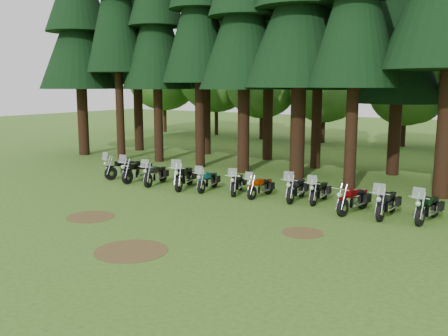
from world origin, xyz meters
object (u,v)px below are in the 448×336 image
(motorcycle_5, at_px, (237,184))
(motorcycle_7, at_px, (296,189))
(motorcycle_10, at_px, (387,204))
(motorcycle_11, at_px, (428,209))
(motorcycle_4, at_px, (208,181))
(motorcycle_0, at_px, (124,169))
(motorcycle_3, at_px, (184,177))
(motorcycle_8, at_px, (319,192))
(motorcycle_9, at_px, (353,200))
(motorcycle_1, at_px, (138,172))
(motorcycle_2, at_px, (156,175))
(motorcycle_6, at_px, (260,188))

(motorcycle_5, xyz_separation_m, motorcycle_7, (2.82, 0.25, 0.03))
(motorcycle_10, distance_m, motorcycle_11, 1.43)
(motorcycle_4, relative_size, motorcycle_5, 1.02)
(motorcycle_7, bearing_deg, motorcycle_4, 178.39)
(motorcycle_4, bearing_deg, motorcycle_10, -11.44)
(motorcycle_0, relative_size, motorcycle_5, 1.15)
(motorcycle_3, relative_size, motorcycle_8, 1.15)
(motorcycle_7, xyz_separation_m, motorcycle_9, (2.73, -0.66, -0.00))
(motorcycle_1, xyz_separation_m, motorcycle_3, (3.01, -0.07, 0.02))
(motorcycle_2, relative_size, motorcycle_11, 0.98)
(motorcycle_6, xyz_separation_m, motorcycle_10, (5.56, -0.32, 0.07))
(motorcycle_0, distance_m, motorcycle_1, 1.31)
(motorcycle_1, bearing_deg, motorcycle_5, 1.88)
(motorcycle_3, xyz_separation_m, motorcycle_10, (9.51, 0.05, -0.03))
(motorcycle_7, distance_m, motorcycle_10, 4.03)
(motorcycle_0, bearing_deg, motorcycle_5, 12.33)
(motorcycle_9, bearing_deg, motorcycle_3, -170.74)
(motorcycle_11, bearing_deg, motorcycle_10, -166.47)
(motorcycle_2, bearing_deg, motorcycle_10, -12.42)
(motorcycle_5, bearing_deg, motorcycle_6, -21.37)
(motorcycle_2, relative_size, motorcycle_6, 1.12)
(motorcycle_2, height_order, motorcycle_11, motorcycle_11)
(motorcycle_1, relative_size, motorcycle_10, 1.04)
(motorcycle_6, bearing_deg, motorcycle_1, -174.15)
(motorcycle_1, relative_size, motorcycle_9, 1.05)
(motorcycle_5, xyz_separation_m, motorcycle_6, (1.23, -0.03, -0.02))
(motorcycle_6, distance_m, motorcycle_9, 4.33)
(motorcycle_0, xyz_separation_m, motorcycle_2, (2.58, -0.42, -0.03))
(motorcycle_1, distance_m, motorcycle_3, 3.01)
(motorcycle_0, bearing_deg, motorcycle_4, 10.50)
(motorcycle_2, xyz_separation_m, motorcycle_10, (11.23, 0.14, 0.02))
(motorcycle_3, relative_size, motorcycle_5, 1.18)
(motorcycle_1, bearing_deg, motorcycle_10, -1.59)
(motorcycle_1, relative_size, motorcycle_2, 1.07)
(motorcycle_0, relative_size, motorcycle_3, 0.97)
(motorcycle_10, xyz_separation_m, motorcycle_11, (1.42, 0.16, -0.01))
(motorcycle_4, distance_m, motorcycle_8, 5.31)
(motorcycle_8, distance_m, motorcycle_11, 4.48)
(motorcycle_2, distance_m, motorcycle_5, 4.45)
(motorcycle_7, bearing_deg, motorcycle_1, 176.46)
(motorcycle_7, height_order, motorcycle_8, motorcycle_7)
(motorcycle_7, bearing_deg, motorcycle_6, -177.32)
(motorcycle_2, distance_m, motorcycle_6, 5.68)
(motorcycle_6, bearing_deg, motorcycle_0, -176.39)
(motorcycle_6, distance_m, motorcycle_8, 2.60)
(motorcycle_6, bearing_deg, motorcycle_4, -173.33)
(motorcycle_0, bearing_deg, motorcycle_3, 7.29)
(motorcycle_6, bearing_deg, motorcycle_2, -171.98)
(motorcycle_1, distance_m, motorcycle_6, 6.96)
(motorcycle_5, xyz_separation_m, motorcycle_10, (6.80, -0.36, 0.05))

